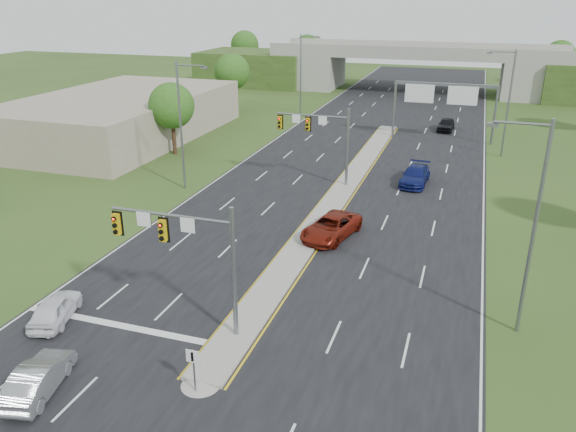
{
  "coord_description": "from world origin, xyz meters",
  "views": [
    {
      "loc": [
        10.03,
        -22.09,
        16.16
      ],
      "look_at": [
        -0.33,
        9.33,
        3.0
      ],
      "focal_mm": 35.0,
      "sensor_mm": 36.0,
      "label": 1
    }
  ],
  "objects_px": {
    "keep_right_sign": "(193,364)",
    "sign_gantry": "(443,96)",
    "car_white": "(55,308)",
    "signal_mast_near": "(190,246)",
    "overpass": "(417,71)",
    "car_far_a": "(331,227)",
    "car_silver": "(38,378)",
    "car_far_c": "(446,124)",
    "car_far_b": "(415,176)",
    "signal_mast_far": "(323,133)"
  },
  "relations": [
    {
      "from": "keep_right_sign",
      "to": "car_far_b",
      "type": "xyz_separation_m",
      "value": [
        5.79,
        32.11,
        -0.71
      ]
    },
    {
      "from": "signal_mast_near",
      "to": "signal_mast_far",
      "type": "distance_m",
      "value": 25.0
    },
    {
      "from": "car_white",
      "to": "keep_right_sign",
      "type": "bearing_deg",
      "value": 146.38
    },
    {
      "from": "signal_mast_near",
      "to": "sign_gantry",
      "type": "distance_m",
      "value": 45.88
    },
    {
      "from": "car_silver",
      "to": "car_far_c",
      "type": "bearing_deg",
      "value": -116.51
    },
    {
      "from": "signal_mast_near",
      "to": "car_far_c",
      "type": "distance_m",
      "value": 51.56
    },
    {
      "from": "keep_right_sign",
      "to": "car_far_b",
      "type": "relative_size",
      "value": 0.41
    },
    {
      "from": "car_silver",
      "to": "car_far_b",
      "type": "xyz_separation_m",
      "value": [
        12.21,
        34.18,
        0.08
      ]
    },
    {
      "from": "car_far_a",
      "to": "signal_mast_near",
      "type": "bearing_deg",
      "value": -91.97
    },
    {
      "from": "sign_gantry",
      "to": "car_far_a",
      "type": "bearing_deg",
      "value": -99.38
    },
    {
      "from": "sign_gantry",
      "to": "car_far_a",
      "type": "distance_m",
      "value": 32.11
    },
    {
      "from": "signal_mast_near",
      "to": "keep_right_sign",
      "type": "distance_m",
      "value": 5.94
    },
    {
      "from": "signal_mast_far",
      "to": "car_far_b",
      "type": "distance_m",
      "value": 9.34
    },
    {
      "from": "car_white",
      "to": "car_far_c",
      "type": "bearing_deg",
      "value": -124.53
    },
    {
      "from": "signal_mast_far",
      "to": "overpass",
      "type": "relative_size",
      "value": 0.09
    },
    {
      "from": "keep_right_sign",
      "to": "car_far_b",
      "type": "height_order",
      "value": "keep_right_sign"
    },
    {
      "from": "car_silver",
      "to": "car_far_b",
      "type": "distance_m",
      "value": 36.29
    },
    {
      "from": "signal_mast_far",
      "to": "keep_right_sign",
      "type": "xyz_separation_m",
      "value": [
        2.26,
        -29.45,
        -3.21
      ]
    },
    {
      "from": "signal_mast_near",
      "to": "overpass",
      "type": "bearing_deg",
      "value": 88.38
    },
    {
      "from": "signal_mast_near",
      "to": "overpass",
      "type": "relative_size",
      "value": 0.09
    },
    {
      "from": "signal_mast_near",
      "to": "overpass",
      "type": "xyz_separation_m",
      "value": [
        2.26,
        80.07,
        -1.17
      ]
    },
    {
      "from": "sign_gantry",
      "to": "car_far_c",
      "type": "xyz_separation_m",
      "value": [
        0.4,
        5.56,
        -4.44
      ]
    },
    {
      "from": "car_far_a",
      "to": "car_far_c",
      "type": "distance_m",
      "value": 37.36
    },
    {
      "from": "keep_right_sign",
      "to": "overpass",
      "type": "height_order",
      "value": "overpass"
    },
    {
      "from": "keep_right_sign",
      "to": "car_white",
      "type": "distance_m",
      "value": 10.13
    },
    {
      "from": "sign_gantry",
      "to": "overpass",
      "type": "bearing_deg",
      "value": 100.79
    },
    {
      "from": "overpass",
      "to": "car_far_c",
      "type": "bearing_deg",
      "value": -76.51
    },
    {
      "from": "car_silver",
      "to": "car_far_a",
      "type": "height_order",
      "value": "car_far_a"
    },
    {
      "from": "keep_right_sign",
      "to": "car_silver",
      "type": "height_order",
      "value": "keep_right_sign"
    },
    {
      "from": "car_white",
      "to": "car_far_b",
      "type": "height_order",
      "value": "car_far_b"
    },
    {
      "from": "signal_mast_far",
      "to": "overpass",
      "type": "bearing_deg",
      "value": 87.65
    },
    {
      "from": "sign_gantry",
      "to": "car_far_b",
      "type": "bearing_deg",
      "value": -92.96
    },
    {
      "from": "car_far_b",
      "to": "signal_mast_far",
      "type": "bearing_deg",
      "value": -158.66
    },
    {
      "from": "keep_right_sign",
      "to": "car_white",
      "type": "height_order",
      "value": "keep_right_sign"
    },
    {
      "from": "keep_right_sign",
      "to": "sign_gantry",
      "type": "bearing_deg",
      "value": 82.3
    },
    {
      "from": "sign_gantry",
      "to": "car_silver",
      "type": "height_order",
      "value": "sign_gantry"
    },
    {
      "from": "overpass",
      "to": "keep_right_sign",
      "type": "bearing_deg",
      "value": -90.0
    },
    {
      "from": "car_silver",
      "to": "car_far_a",
      "type": "relative_size",
      "value": 0.76
    },
    {
      "from": "car_silver",
      "to": "car_far_c",
      "type": "height_order",
      "value": "car_far_c"
    },
    {
      "from": "car_far_b",
      "to": "signal_mast_near",
      "type": "bearing_deg",
      "value": -103.19
    },
    {
      "from": "signal_mast_near",
      "to": "car_far_c",
      "type": "relative_size",
      "value": 1.52
    },
    {
      "from": "signal_mast_near",
      "to": "sign_gantry",
      "type": "bearing_deg",
      "value": 78.75
    },
    {
      "from": "signal_mast_far",
      "to": "keep_right_sign",
      "type": "distance_m",
      "value": 29.71
    },
    {
      "from": "signal_mast_far",
      "to": "car_far_a",
      "type": "height_order",
      "value": "signal_mast_far"
    },
    {
      "from": "overpass",
      "to": "car_far_c",
      "type": "height_order",
      "value": "overpass"
    },
    {
      "from": "keep_right_sign",
      "to": "car_silver",
      "type": "bearing_deg",
      "value": -162.2
    },
    {
      "from": "keep_right_sign",
      "to": "sign_gantry",
      "type": "relative_size",
      "value": 0.19
    },
    {
      "from": "overpass",
      "to": "car_silver",
      "type": "relative_size",
      "value": 18.58
    },
    {
      "from": "signal_mast_near",
      "to": "overpass",
      "type": "distance_m",
      "value": 80.11
    },
    {
      "from": "car_far_a",
      "to": "car_far_b",
      "type": "height_order",
      "value": "car_far_b"
    }
  ]
}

